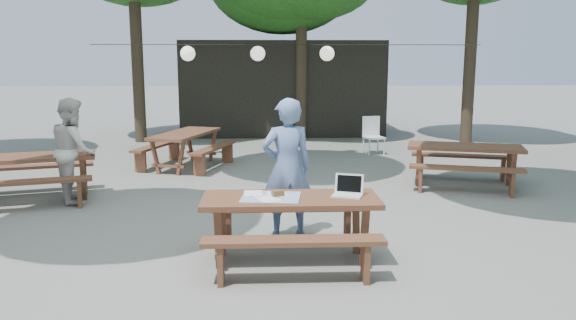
{
  "coord_description": "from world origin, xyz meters",
  "views": [
    {
      "loc": [
        -0.06,
        -7.14,
        2.3
      ],
      "look_at": [
        0.23,
        -0.28,
        1.05
      ],
      "focal_mm": 35.0,
      "sensor_mm": 36.0,
      "label": 1
    }
  ],
  "objects_px": {
    "main_picnic_table": "(291,228)",
    "plastic_chair": "(373,143)",
    "picnic_table_nw": "(31,177)",
    "second_person": "(73,150)",
    "woman": "(287,168)"
  },
  "relations": [
    {
      "from": "picnic_table_nw",
      "to": "plastic_chair",
      "type": "relative_size",
      "value": 2.51
    },
    {
      "from": "second_person",
      "to": "plastic_chair",
      "type": "relative_size",
      "value": 1.87
    },
    {
      "from": "second_person",
      "to": "plastic_chair",
      "type": "distance_m",
      "value": 7.2
    },
    {
      "from": "woman",
      "to": "main_picnic_table",
      "type": "bearing_deg",
      "value": 79.85
    },
    {
      "from": "picnic_table_nw",
      "to": "main_picnic_table",
      "type": "bearing_deg",
      "value": -51.3
    },
    {
      "from": "main_picnic_table",
      "to": "plastic_chair",
      "type": "distance_m",
      "value": 7.6
    },
    {
      "from": "picnic_table_nw",
      "to": "second_person",
      "type": "height_order",
      "value": "second_person"
    },
    {
      "from": "main_picnic_table",
      "to": "picnic_table_nw",
      "type": "distance_m",
      "value": 5.02
    },
    {
      "from": "picnic_table_nw",
      "to": "second_person",
      "type": "bearing_deg",
      "value": -18.27
    },
    {
      "from": "main_picnic_table",
      "to": "plastic_chair",
      "type": "bearing_deg",
      "value": 71.93
    },
    {
      "from": "picnic_table_nw",
      "to": "woman",
      "type": "bearing_deg",
      "value": -41.8
    },
    {
      "from": "picnic_table_nw",
      "to": "plastic_chair",
      "type": "distance_m",
      "value": 7.75
    },
    {
      "from": "woman",
      "to": "second_person",
      "type": "distance_m",
      "value": 3.9
    },
    {
      "from": "second_person",
      "to": "picnic_table_nw",
      "type": "bearing_deg",
      "value": 63.24
    },
    {
      "from": "picnic_table_nw",
      "to": "woman",
      "type": "relative_size",
      "value": 1.25
    }
  ]
}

